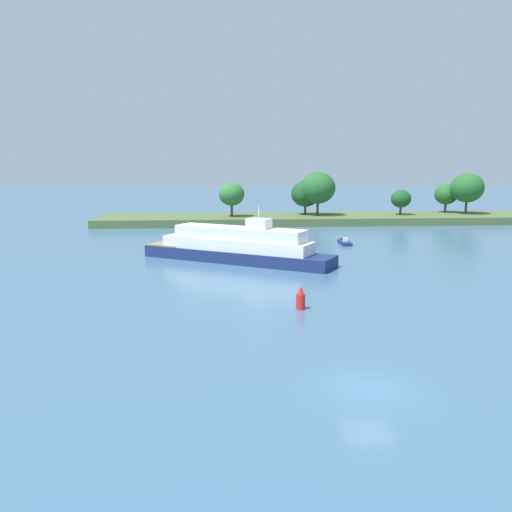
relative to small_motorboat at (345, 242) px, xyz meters
The scene contains 5 objects.
ground_plane 47.62m from the small_motorboat, 101.78° to the right, with size 400.00×400.00×0.00m, color #3D607F.
treeline_island 26.72m from the small_motorboat, 80.36° to the left, with size 81.14×13.62×9.18m.
small_motorboat is the anchor object (origin of this frame).
white_riverboat 19.17m from the small_motorboat, 142.37° to the right, with size 21.57×15.29×6.41m.
channel_buoy_red 33.74m from the small_motorboat, 108.99° to the right, with size 0.70×0.70×1.90m.
Camera 1 is at (-7.55, -25.29, 11.36)m, focal length 38.02 mm.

